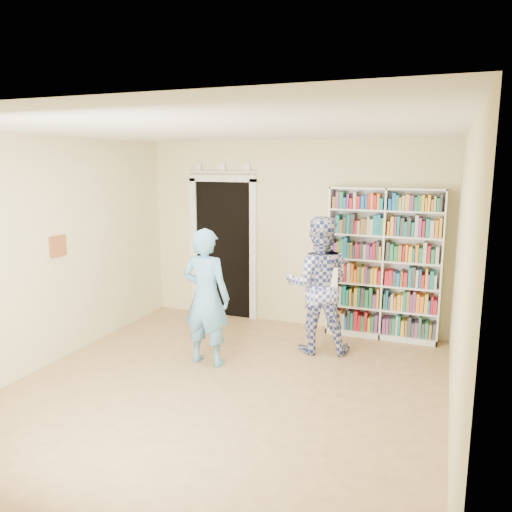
% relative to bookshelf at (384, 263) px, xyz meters
% --- Properties ---
extents(floor, '(5.00, 5.00, 0.00)m').
position_rel_bookshelf_xyz_m(floor, '(-1.35, -2.34, -1.04)').
color(floor, '#936D47').
rests_on(floor, ground).
extents(ceiling, '(5.00, 5.00, 0.00)m').
position_rel_bookshelf_xyz_m(ceiling, '(-1.35, -2.34, 1.66)').
color(ceiling, white).
rests_on(ceiling, wall_back).
extents(wall_back, '(4.50, 0.00, 4.50)m').
position_rel_bookshelf_xyz_m(wall_back, '(-1.35, 0.16, 0.31)').
color(wall_back, beige).
rests_on(wall_back, floor).
extents(wall_left, '(0.00, 5.00, 5.00)m').
position_rel_bookshelf_xyz_m(wall_left, '(-3.60, -2.34, 0.31)').
color(wall_left, beige).
rests_on(wall_left, floor).
extents(wall_right, '(0.00, 5.00, 5.00)m').
position_rel_bookshelf_xyz_m(wall_right, '(0.90, -2.34, 0.31)').
color(wall_right, beige).
rests_on(wall_right, floor).
extents(bookshelf, '(1.50, 0.28, 2.06)m').
position_rel_bookshelf_xyz_m(bookshelf, '(0.00, 0.00, 0.00)').
color(bookshelf, white).
rests_on(bookshelf, floor).
extents(doorway, '(1.10, 0.08, 2.43)m').
position_rel_bookshelf_xyz_m(doorway, '(-2.45, 0.13, 0.14)').
color(doorway, black).
rests_on(doorway, floor).
extents(wall_art, '(0.03, 0.25, 0.25)m').
position_rel_bookshelf_xyz_m(wall_art, '(-3.58, -2.14, 0.36)').
color(wall_art, brown).
rests_on(wall_art, wall_left).
extents(man_blue, '(0.62, 0.42, 1.65)m').
position_rel_bookshelf_xyz_m(man_blue, '(-1.84, -1.69, -0.22)').
color(man_blue, '#5C9DCC').
rests_on(man_blue, floor).
extents(man_plaid, '(0.99, 0.85, 1.74)m').
position_rel_bookshelf_xyz_m(man_plaid, '(-0.70, -0.82, -0.17)').
color(man_plaid, navy).
rests_on(man_plaid, floor).
extents(paper_sheet, '(0.20, 0.07, 0.29)m').
position_rel_bookshelf_xyz_m(paper_sheet, '(-0.53, -0.98, -0.05)').
color(paper_sheet, white).
rests_on(paper_sheet, man_plaid).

